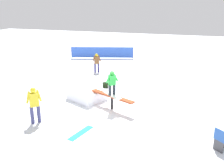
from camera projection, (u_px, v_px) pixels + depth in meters
name	position (u px, v px, depth m)	size (l,w,h in m)	color
ground_plane	(112.00, 109.00, 12.67)	(60.00, 60.00, 0.00)	white
rail_feature	(112.00, 97.00, 12.47)	(2.51, 1.37, 0.73)	black
snow_kicker_ramp	(87.00, 94.00, 13.77)	(1.80, 1.50, 0.59)	white
main_rider_on_rail	(112.00, 84.00, 12.24)	(1.22, 1.06, 1.27)	white
bystander_brown	(97.00, 62.00, 18.81)	(0.59, 0.43, 1.45)	#3C3876
bystander_yellow	(34.00, 103.00, 10.95)	(0.55, 0.55, 1.68)	#3E4073
loose_snowboard_cyan	(81.00, 133.00, 10.35)	(1.36, 0.28, 0.02)	#21B6D1
folding_chair	(221.00, 140.00, 9.06)	(0.62, 0.62, 0.88)	#3F3F44
backpack_on_snow	(105.00, 85.00, 15.69)	(0.30, 0.22, 0.34)	black
safety_fence	(102.00, 52.00, 23.29)	(5.62, 1.55, 1.10)	blue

